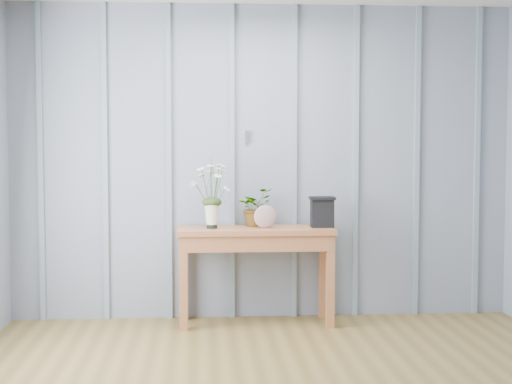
{
  "coord_description": "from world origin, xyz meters",
  "views": [
    {
      "loc": [
        -0.51,
        -4.0,
        1.43
      ],
      "look_at": [
        -0.08,
        1.94,
        1.03
      ],
      "focal_mm": 55.0,
      "sensor_mm": 36.0,
      "label": 1
    }
  ],
  "objects": [
    {
      "name": "felt_disc_vessel",
      "position": [
        -0.01,
        1.96,
        0.84
      ],
      "size": [
        0.18,
        0.06,
        0.18
      ],
      "primitive_type": "ellipsoid",
      "rotation": [
        0.0,
        0.0,
        0.08
      ],
      "color": "#804A56",
      "rests_on": "sideboard"
    },
    {
      "name": "sideboard",
      "position": [
        -0.08,
        1.99,
        0.64
      ],
      "size": [
        1.2,
        0.45,
        0.75
      ],
      "color": "#A45F38",
      "rests_on": "ground"
    },
    {
      "name": "spider_plant",
      "position": [
        -0.08,
        2.12,
        0.9
      ],
      "size": [
        0.36,
        0.35,
        0.3
      ],
      "primitive_type": "imported",
      "rotation": [
        0.0,
        0.0,
        0.72
      ],
      "color": "#243E18",
      "rests_on": "sideboard"
    },
    {
      "name": "carved_box",
      "position": [
        0.44,
        2.0,
        0.87
      ],
      "size": [
        0.2,
        0.15,
        0.24
      ],
      "color": "black",
      "rests_on": "sideboard"
    },
    {
      "name": "room_shell",
      "position": [
        -0.0,
        0.92,
        1.99
      ],
      "size": [
        4.0,
        4.5,
        2.5
      ],
      "color": "#858FA4",
      "rests_on": "ground"
    },
    {
      "name": "daisy_vase",
      "position": [
        -0.42,
        1.98,
        1.08
      ],
      "size": [
        0.37,
        0.28,
        0.52
      ],
      "color": "black",
      "rests_on": "sideboard"
    }
  ]
}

